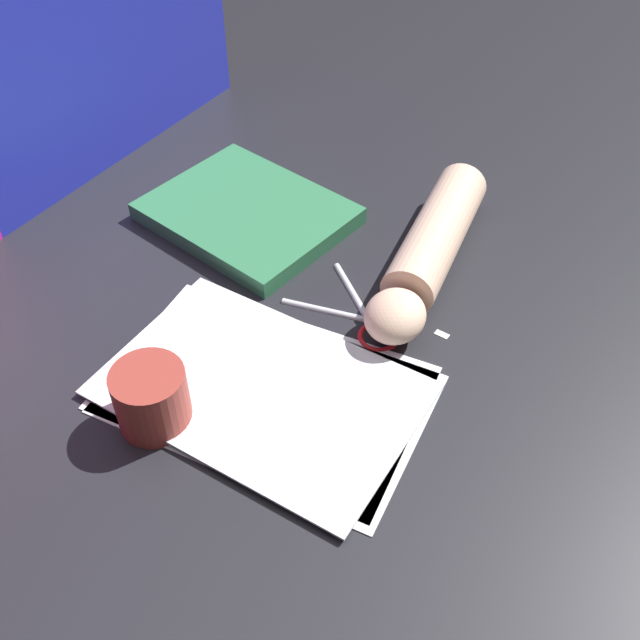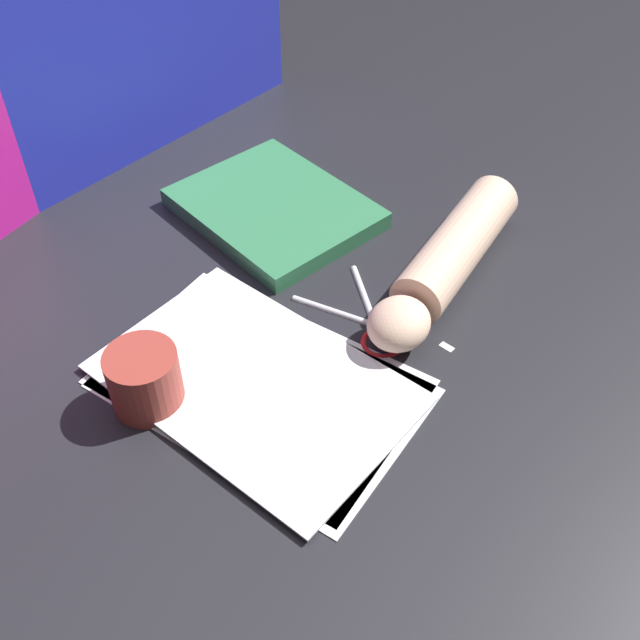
% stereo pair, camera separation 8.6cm
% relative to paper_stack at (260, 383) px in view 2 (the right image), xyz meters
% --- Properties ---
extents(ground_plane, '(6.00, 6.00, 0.00)m').
position_rel_paper_stack_xyz_m(ground_plane, '(0.10, 0.00, -0.00)').
color(ground_plane, black).
extents(backdrop_panel_center, '(0.62, 0.07, 0.45)m').
position_rel_paper_stack_xyz_m(backdrop_panel_center, '(0.29, 0.47, 0.22)').
color(backdrop_panel_center, '#2833D1').
rests_on(backdrop_panel_center, ground_plane).
extents(paper_stack, '(0.26, 0.38, 0.01)m').
position_rel_paper_stack_xyz_m(paper_stack, '(0.00, 0.00, 0.00)').
color(paper_stack, white).
rests_on(paper_stack, ground_plane).
extents(book_closed, '(0.27, 0.31, 0.03)m').
position_rel_paper_stack_xyz_m(book_closed, '(0.27, 0.19, 0.01)').
color(book_closed, '#2D7247').
rests_on(book_closed, ground_plane).
extents(scissors, '(0.14, 0.17, 0.01)m').
position_rel_paper_stack_xyz_m(scissors, '(0.16, -0.06, -0.00)').
color(scissors, silver).
rests_on(scissors, ground_plane).
extents(hand_forearm, '(0.35, 0.10, 0.07)m').
position_rel_paper_stack_xyz_m(hand_forearm, '(0.29, -0.08, 0.03)').
color(hand_forearm, beige).
rests_on(hand_forearm, ground_plane).
extents(paper_scrap_near, '(0.03, 0.02, 0.00)m').
position_rel_paper_stack_xyz_m(paper_scrap_near, '(0.07, -0.14, -0.00)').
color(paper_scrap_near, white).
rests_on(paper_scrap_near, ground_plane).
extents(paper_scrap_mid, '(0.01, 0.02, 0.00)m').
position_rel_paper_stack_xyz_m(paper_scrap_mid, '(0.18, -0.14, -0.00)').
color(paper_scrap_mid, white).
rests_on(paper_scrap_mid, ground_plane).
extents(mug, '(0.08, 0.08, 0.08)m').
position_rel_paper_stack_xyz_m(mug, '(-0.09, 0.09, 0.03)').
color(mug, '#99382D').
rests_on(mug, ground_plane).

